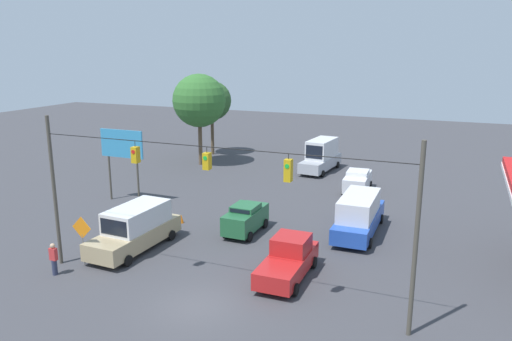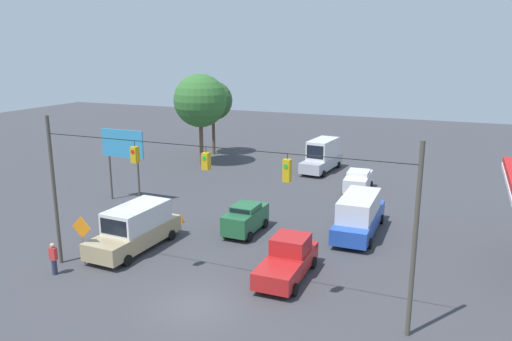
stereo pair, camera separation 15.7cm
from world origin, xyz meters
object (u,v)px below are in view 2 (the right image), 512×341
Objects in this scene: overhead_signal_span at (209,196)px; work_zone_sign at (82,231)px; traffic_cone_nearest at (125,253)px; traffic_cone_fourth at (182,219)px; roadside_billboard at (123,149)px; pedestrian at (54,259)px; box_truck_tan_parked_shoulder at (136,228)px; sedan_white_oncoming_deep at (358,181)px; pickup_truck_red_crossing_near at (288,260)px; tree_horizon_left at (213,101)px; box_truck_blue_oncoming_far at (359,214)px; box_truck_silver_withflow_deep at (322,156)px; tree_horizon_right at (200,101)px; traffic_cone_third at (164,229)px; traffic_cone_second at (143,240)px; sedan_green_withflow_mid at (246,218)px.

overhead_signal_span is 6.78× the size of work_zone_sign.
traffic_cone_nearest is 1.00× the size of traffic_cone_fourth.
pedestrian is (-4.74, 12.45, -3.31)m from roadside_billboard.
box_truck_tan_parked_shoulder is at bearing -80.49° from traffic_cone_nearest.
pedestrian reaches higher than traffic_cone_nearest.
sedan_white_oncoming_deep is 2.54× the size of pedestrian.
roadside_billboard is at bearing -21.84° from traffic_cone_fourth.
tree_horizon_left is at bearing -55.54° from pickup_truck_red_crossing_near.
box_truck_blue_oncoming_far is 2.59× the size of work_zone_sign.
box_truck_silver_withflow_deep is at bearing -104.89° from traffic_cone_fourth.
roadside_billboard is at bearing -0.04° from box_truck_blue_oncoming_far.
overhead_signal_span reaches higher than pedestrian.
box_truck_silver_withflow_deep is at bearing -170.10° from tree_horizon_right.
box_truck_tan_parked_shoulder is at bearing 85.72° from traffic_cone_third.
traffic_cone_nearest is at bearing -134.70° from work_zone_sign.
traffic_cone_second is 0.21× the size of work_zone_sign.
traffic_cone_second is at bearing 30.47° from box_truck_blue_oncoming_far.
box_truck_silver_withflow_deep is 18.60m from sedan_green_withflow_mid.
traffic_cone_third is 0.06× the size of tree_horizon_right.
traffic_cone_third is at bearing 76.74° from box_truck_silver_withflow_deep.
work_zone_sign reaches higher than box_truck_blue_oncoming_far.
sedan_white_oncoming_deep is (-4.88, -12.54, -0.04)m from sedan_green_withflow_mid.
traffic_cone_second is (5.07, 4.34, -0.70)m from sedan_green_withflow_mid.
box_truck_tan_parked_shoulder is at bearing 32.64° from box_truck_blue_oncoming_far.
traffic_cone_third is (4.92, 20.88, -1.23)m from box_truck_silver_withflow_deep.
tree_horizon_left is at bearing -71.81° from traffic_cone_second.
traffic_cone_nearest is (4.83, 6.49, -0.70)m from sedan_green_withflow_mid.
pickup_truck_red_crossing_near is at bearing 163.63° from traffic_cone_third.
traffic_cone_nearest and traffic_cone_third have the same top height.
pedestrian is at bearing 61.98° from sedan_white_oncoming_deep.
pedestrian is (11.69, 4.62, -0.06)m from pickup_truck_red_crossing_near.
sedan_green_withflow_mid is at bearing -126.64° from traffic_cone_nearest.
traffic_cone_fourth is at bearing 75.11° from box_truck_silver_withflow_deep.
box_truck_blue_oncoming_far is at bearing -157.04° from traffic_cone_third.
box_truck_blue_oncoming_far is 12.19× the size of traffic_cone_nearest.
traffic_cone_third is at bearing -105.70° from pedestrian.
overhead_signal_span is 2.87× the size of box_truck_silver_withflow_deep.
tree_horizon_left is (18.29, -26.66, 5.14)m from pickup_truck_red_crossing_near.
tree_horizon_right is at bearing -12.75° from sedan_white_oncoming_deep.
traffic_cone_third is at bearing 143.70° from roadside_billboard.
overhead_signal_span is 2.87× the size of box_truck_tan_parked_shoulder.
overhead_signal_span reaches higher than traffic_cone_second.
traffic_cone_nearest is at bearing 99.51° from box_truck_tan_parked_shoulder.
box_truck_silver_withflow_deep is at bearing -103.26° from traffic_cone_third.
traffic_cone_second is 10.46m from roadside_billboard.
box_truck_tan_parked_shoulder is 5.13m from pedestrian.
box_truck_tan_parked_shoulder is at bearing 130.69° from roadside_billboard.
overhead_signal_span is 4.71× the size of sedan_green_withflow_mid.
sedan_white_oncoming_deep is 7.57× the size of traffic_cone_nearest.
overhead_signal_span is at bearing 177.58° from work_zone_sign.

